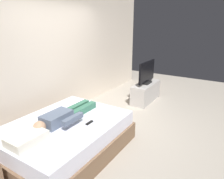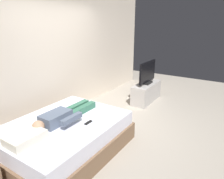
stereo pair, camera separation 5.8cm
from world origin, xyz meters
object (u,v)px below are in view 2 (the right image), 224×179
object	(u,v)px
remote	(88,123)
tv_stand	(146,92)
pillow	(25,138)
bed	(65,137)
person	(63,116)
tv	(147,73)

from	to	relation	value
remote	tv_stand	distance (m)	2.68
pillow	tv_stand	distance (m)	3.55
bed	person	distance (m)	0.36
pillow	tv_stand	size ratio (longest dim) A/B	0.44
bed	person	bearing A→B (deg)	57.22
person	pillow	bearing A→B (deg)	-176.42
remote	tv_stand	xyz separation A→B (m)	(2.66, 0.17, -0.30)
remote	bed	bearing A→B (deg)	116.57
bed	tv_stand	xyz separation A→B (m)	(2.84, -0.19, -0.01)
pillow	person	distance (m)	0.72
bed	remote	world-z (taller)	remote
bed	tv	size ratio (longest dim) A/B	2.29
bed	tv_stand	size ratio (longest dim) A/B	1.83
bed	tv_stand	world-z (taller)	bed
person	tv_stand	bearing A→B (deg)	-4.74
tv_stand	tv	bearing A→B (deg)	0.00
tv_stand	pillow	bearing A→B (deg)	176.95
remote	tv	distance (m)	2.67
tv_stand	tv	world-z (taller)	tv
pillow	bed	bearing A→B (deg)	0.00
bed	tv	bearing A→B (deg)	-3.79
bed	tv	distance (m)	2.89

